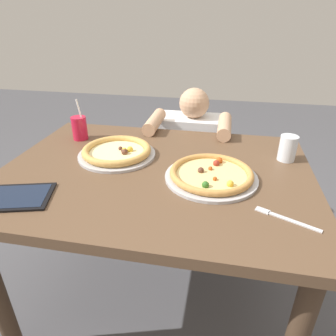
{
  "coord_description": "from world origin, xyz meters",
  "views": [
    {
      "loc": [
        0.26,
        -1.06,
        1.32
      ],
      "look_at": [
        0.06,
        -0.03,
        0.78
      ],
      "focal_mm": 32.41,
      "sensor_mm": 36.0,
      "label": 1
    }
  ],
  "objects_px": {
    "fork": "(284,218)",
    "tablet": "(15,197)",
    "water_cup_clear": "(288,148)",
    "diner_seated": "(191,168)",
    "pizza_far": "(117,152)",
    "drink_cup_colored": "(80,128)",
    "pizza_near": "(211,174)"
  },
  "relations": [
    {
      "from": "pizza_near",
      "to": "fork",
      "type": "bearing_deg",
      "value": -41.26
    },
    {
      "from": "diner_seated",
      "to": "fork",
      "type": "bearing_deg",
      "value": -67.35
    },
    {
      "from": "tablet",
      "to": "diner_seated",
      "type": "distance_m",
      "value": 1.17
    },
    {
      "from": "tablet",
      "to": "diner_seated",
      "type": "xyz_separation_m",
      "value": [
        0.5,
        1.0,
        -0.35
      ]
    },
    {
      "from": "pizza_near",
      "to": "water_cup_clear",
      "type": "relative_size",
      "value": 3.24
    },
    {
      "from": "water_cup_clear",
      "to": "fork",
      "type": "xyz_separation_m",
      "value": [
        -0.07,
        -0.44,
        -0.05
      ]
    },
    {
      "from": "fork",
      "to": "tablet",
      "type": "height_order",
      "value": "tablet"
    },
    {
      "from": "fork",
      "to": "diner_seated",
      "type": "relative_size",
      "value": 0.21
    },
    {
      "from": "water_cup_clear",
      "to": "fork",
      "type": "relative_size",
      "value": 0.57
    },
    {
      "from": "pizza_far",
      "to": "diner_seated",
      "type": "bearing_deg",
      "value": 66.2
    },
    {
      "from": "water_cup_clear",
      "to": "pizza_far",
      "type": "bearing_deg",
      "value": -171.97
    },
    {
      "from": "pizza_far",
      "to": "diner_seated",
      "type": "distance_m",
      "value": 0.76
    },
    {
      "from": "tablet",
      "to": "pizza_far",
      "type": "bearing_deg",
      "value": 59.78
    },
    {
      "from": "water_cup_clear",
      "to": "diner_seated",
      "type": "height_order",
      "value": "diner_seated"
    },
    {
      "from": "drink_cup_colored",
      "to": "diner_seated",
      "type": "distance_m",
      "value": 0.8
    },
    {
      "from": "fork",
      "to": "diner_seated",
      "type": "bearing_deg",
      "value": 112.65
    },
    {
      "from": "pizza_near",
      "to": "tablet",
      "type": "xyz_separation_m",
      "value": [
        -0.65,
        -0.27,
        -0.01
      ]
    },
    {
      "from": "pizza_far",
      "to": "fork",
      "type": "bearing_deg",
      "value": -26.88
    },
    {
      "from": "drink_cup_colored",
      "to": "pizza_far",
      "type": "bearing_deg",
      "value": -32.53
    },
    {
      "from": "pizza_near",
      "to": "pizza_far",
      "type": "height_order",
      "value": "same"
    },
    {
      "from": "diner_seated",
      "to": "water_cup_clear",
      "type": "bearing_deg",
      "value": -47.73
    },
    {
      "from": "pizza_far",
      "to": "fork",
      "type": "height_order",
      "value": "pizza_far"
    },
    {
      "from": "tablet",
      "to": "drink_cup_colored",
      "type": "bearing_deg",
      "value": 91.91
    },
    {
      "from": "pizza_near",
      "to": "water_cup_clear",
      "type": "xyz_separation_m",
      "value": [
        0.3,
        0.23,
        0.04
      ]
    },
    {
      "from": "water_cup_clear",
      "to": "fork",
      "type": "bearing_deg",
      "value": -98.54
    },
    {
      "from": "pizza_near",
      "to": "water_cup_clear",
      "type": "height_order",
      "value": "water_cup_clear"
    },
    {
      "from": "tablet",
      "to": "water_cup_clear",
      "type": "bearing_deg",
      "value": 27.39
    },
    {
      "from": "pizza_near",
      "to": "tablet",
      "type": "distance_m",
      "value": 0.7
    },
    {
      "from": "pizza_far",
      "to": "water_cup_clear",
      "type": "bearing_deg",
      "value": 8.03
    },
    {
      "from": "tablet",
      "to": "diner_seated",
      "type": "height_order",
      "value": "diner_seated"
    },
    {
      "from": "pizza_far",
      "to": "drink_cup_colored",
      "type": "bearing_deg",
      "value": 147.47
    },
    {
      "from": "pizza_far",
      "to": "drink_cup_colored",
      "type": "height_order",
      "value": "drink_cup_colored"
    }
  ]
}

